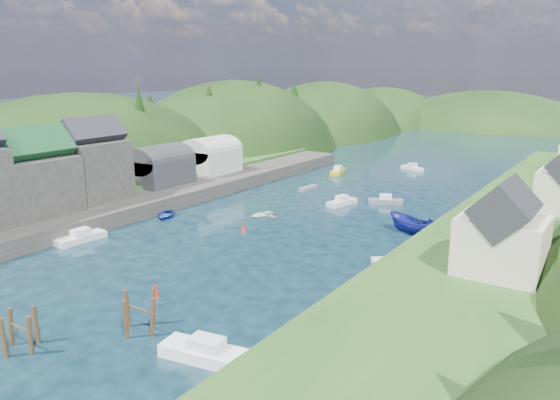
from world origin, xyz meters
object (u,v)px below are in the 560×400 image
Objects in this scene: piling_cluster_far at (140,316)px; piling_cluster_near at (20,334)px; channel_buoy_far at (244,227)px; channel_buoy_near at (156,291)px.

piling_cluster_near is at bearing -125.89° from piling_cluster_far.
piling_cluster_far is 26.98m from channel_buoy_far.
piling_cluster_far reaches higher than channel_buoy_far.
channel_buoy_far is at bearing 105.94° from channel_buoy_near.
piling_cluster_far is 3.33× the size of channel_buoy_far.
channel_buoy_near is at bearing 84.88° from piling_cluster_near.
channel_buoy_near is 1.00× the size of channel_buoy_far.
piling_cluster_near is 8.36m from piling_cluster_far.
piling_cluster_near reaches higher than channel_buoy_near.
piling_cluster_far is at bearing -53.80° from channel_buoy_near.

